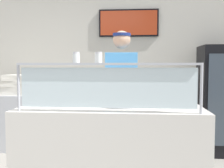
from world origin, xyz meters
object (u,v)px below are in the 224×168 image
at_px(pizza_box_stack, 19,85).
at_px(pizza_tray, 120,104).
at_px(pepper_flake_shaker, 98,58).
at_px(pizza_server, 124,102).
at_px(parmesan_shaker, 76,58).
at_px(drink_fridge, 221,100).
at_px(worker_figure, 122,94).

bearing_deg(pizza_box_stack, pizza_tray, -42.06).
bearing_deg(pizza_box_stack, pepper_flake_shaker, -51.51).
relative_size(pizza_tray, pizza_server, 1.67).
relative_size(pepper_flake_shaker, pizza_box_stack, 0.20).
relative_size(parmesan_shaker, drink_fridge, 0.06).
height_order(pizza_server, parmesan_shaker, parmesan_shaker).
distance_m(pepper_flake_shaker, worker_figure, 1.09).
relative_size(drink_fridge, pizza_box_stack, 3.56).
distance_m(pizza_server, worker_figure, 0.61).
bearing_deg(pizza_box_stack, drink_fridge, 0.79).
distance_m(pizza_server, parmesan_shaker, 0.70).
bearing_deg(pepper_flake_shaker, parmesan_shaker, 180.00).
distance_m(parmesan_shaker, pepper_flake_shaker, 0.19).
distance_m(drink_fridge, pizza_box_stack, 3.18).
bearing_deg(pepper_flake_shaker, pizza_tray, 69.67).
bearing_deg(worker_figure, pizza_server, -85.02).
height_order(pizza_tray, pizza_server, pizza_server).
relative_size(worker_figure, pizza_box_stack, 3.80).
xyz_separation_m(drink_fridge, pizza_box_stack, (-3.17, -0.04, 0.22)).
bearing_deg(pizza_box_stack, parmesan_shaker, -55.10).
bearing_deg(drink_fridge, pizza_box_stack, -179.21).
xyz_separation_m(pizza_server, pepper_flake_shaker, (-0.20, -0.40, 0.42)).
height_order(parmesan_shaker, pizza_box_stack, parmesan_shaker).
bearing_deg(pizza_server, worker_figure, 85.68).
bearing_deg(drink_fridge, worker_figure, -145.40).
height_order(pepper_flake_shaker, drink_fridge, drink_fridge).
height_order(pizza_server, pizza_box_stack, pizza_box_stack).
relative_size(pizza_server, pizza_box_stack, 0.61).
height_order(pizza_tray, pepper_flake_shaker, pepper_flake_shaker).
bearing_deg(drink_fridge, pepper_flake_shaker, -128.68).
relative_size(pizza_tray, pepper_flake_shaker, 5.10).
bearing_deg(parmesan_shaker, pizza_box_stack, 124.90).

